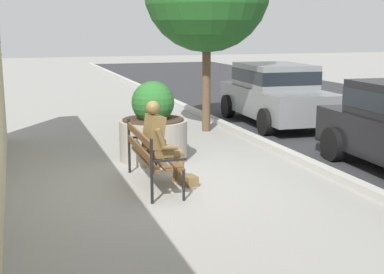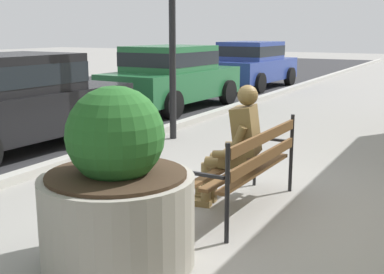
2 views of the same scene
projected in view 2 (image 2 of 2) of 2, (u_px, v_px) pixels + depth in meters
The scene contains 8 objects.
ground_plane at pixel (232, 210), 5.47m from camera, with size 80.00×80.00×0.00m, color gray.
curb_stone at pixel (39, 170), 6.82m from camera, with size 60.00×0.20×0.12m, color #B2AFA8.
park_bench at pixel (250, 163), 5.33m from camera, with size 1.81×0.57×0.95m.
bronze_statue_seated at pixel (233, 148), 5.44m from camera, with size 0.60×0.82×1.37m.
concrete_planter at pixel (117, 195), 4.11m from camera, with size 1.29×1.29×1.50m.
parked_car_black at pixel (11, 99), 8.07m from camera, with size 4.17×2.07×1.56m.
parked_car_green at pixel (172, 75), 12.41m from camera, with size 4.17×2.07×1.56m.
parked_car_blue at pixel (252, 63), 16.93m from camera, with size 4.17×2.07×1.56m.
Camera 2 is at (-4.75, -2.10, 1.93)m, focal length 46.62 mm.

